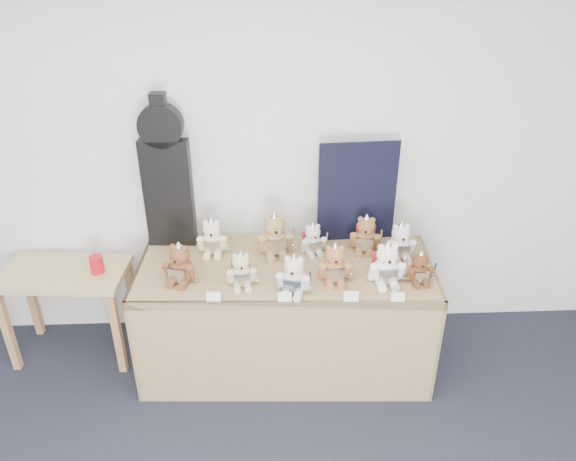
{
  "coord_description": "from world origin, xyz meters",
  "views": [
    {
      "loc": [
        0.36,
        -1.0,
        2.74
      ],
      "look_at": [
        0.49,
        1.93,
        1.11
      ],
      "focal_mm": 35.0,
      "sensor_mm": 36.0,
      "label": 1
    }
  ],
  "objects_px": {
    "teddy_front_centre": "(294,276)",
    "red_cup": "(97,265)",
    "display_table": "(285,294)",
    "guitar_case": "(166,174)",
    "teddy_back_centre_left": "(275,236)",
    "teddy_front_right": "(335,265)",
    "teddy_front_end": "(420,269)",
    "teddy_front_far_right": "(386,265)",
    "teddy_back_end": "(400,243)",
    "teddy_back_centre_right": "(313,240)",
    "teddy_front_left": "(241,271)",
    "teddy_back_left": "(212,238)",
    "teddy_back_right": "(365,235)",
    "teddy_front_far_left": "(180,265)",
    "side_table": "(66,286)"
  },
  "relations": [
    {
      "from": "teddy_front_far_left",
      "to": "teddy_back_right",
      "type": "height_order",
      "value": "teddy_front_far_left"
    },
    {
      "from": "teddy_front_far_left",
      "to": "teddy_front_end",
      "type": "distance_m",
      "value": 1.45
    },
    {
      "from": "red_cup",
      "to": "teddy_back_left",
      "type": "bearing_deg",
      "value": 3.5
    },
    {
      "from": "teddy_front_end",
      "to": "teddy_back_left",
      "type": "height_order",
      "value": "teddy_back_left"
    },
    {
      "from": "teddy_front_centre",
      "to": "red_cup",
      "type": "bearing_deg",
      "value": 173.97
    },
    {
      "from": "side_table",
      "to": "teddy_back_left",
      "type": "distance_m",
      "value": 1.06
    },
    {
      "from": "side_table",
      "to": "teddy_back_right",
      "type": "height_order",
      "value": "teddy_back_right"
    },
    {
      "from": "teddy_front_far_left",
      "to": "teddy_front_centre",
      "type": "relative_size",
      "value": 1.03
    },
    {
      "from": "teddy_front_far_left",
      "to": "teddy_back_centre_left",
      "type": "relative_size",
      "value": 0.89
    },
    {
      "from": "teddy_front_left",
      "to": "side_table",
      "type": "bearing_deg",
      "value": 158.0
    },
    {
      "from": "red_cup",
      "to": "teddy_back_left",
      "type": "xyz_separation_m",
      "value": [
        0.77,
        0.05,
        0.16
      ]
    },
    {
      "from": "teddy_front_end",
      "to": "teddy_back_centre_right",
      "type": "height_order",
      "value": "teddy_back_centre_right"
    },
    {
      "from": "teddy_front_end",
      "to": "teddy_back_right",
      "type": "height_order",
      "value": "teddy_back_right"
    },
    {
      "from": "red_cup",
      "to": "display_table",
      "type": "bearing_deg",
      "value": -10.08
    },
    {
      "from": "side_table",
      "to": "red_cup",
      "type": "height_order",
      "value": "red_cup"
    },
    {
      "from": "side_table",
      "to": "teddy_back_end",
      "type": "relative_size",
      "value": 3.12
    },
    {
      "from": "teddy_front_left",
      "to": "teddy_back_centre_left",
      "type": "distance_m",
      "value": 0.42
    },
    {
      "from": "display_table",
      "to": "teddy_back_centre_left",
      "type": "height_order",
      "value": "teddy_back_centre_left"
    },
    {
      "from": "teddy_front_left",
      "to": "teddy_back_centre_left",
      "type": "relative_size",
      "value": 0.78
    },
    {
      "from": "teddy_front_far_right",
      "to": "teddy_back_left",
      "type": "xyz_separation_m",
      "value": [
        -1.08,
        0.39,
        -0.01
      ]
    },
    {
      "from": "red_cup",
      "to": "teddy_front_centre",
      "type": "relative_size",
      "value": 0.43
    },
    {
      "from": "teddy_front_right",
      "to": "teddy_front_far_right",
      "type": "relative_size",
      "value": 0.92
    },
    {
      "from": "display_table",
      "to": "teddy_front_far_right",
      "type": "bearing_deg",
      "value": -9.21
    },
    {
      "from": "teddy_back_centre_left",
      "to": "teddy_back_left",
      "type": "bearing_deg",
      "value": 169.31
    },
    {
      "from": "teddy_back_right",
      "to": "guitar_case",
      "type": "bearing_deg",
      "value": -175.58
    },
    {
      "from": "red_cup",
      "to": "side_table",
      "type": "bearing_deg",
      "value": 174.28
    },
    {
      "from": "guitar_case",
      "to": "teddy_front_left",
      "type": "height_order",
      "value": "guitar_case"
    },
    {
      "from": "teddy_front_end",
      "to": "teddy_back_right",
      "type": "bearing_deg",
      "value": 120.38
    },
    {
      "from": "guitar_case",
      "to": "teddy_back_left",
      "type": "distance_m",
      "value": 0.51
    },
    {
      "from": "teddy_back_centre_left",
      "to": "teddy_back_centre_right",
      "type": "height_order",
      "value": "teddy_back_centre_left"
    },
    {
      "from": "teddy_front_left",
      "to": "teddy_back_left",
      "type": "xyz_separation_m",
      "value": [
        -0.2,
        0.38,
        0.01
      ]
    },
    {
      "from": "teddy_back_left",
      "to": "teddy_back_right",
      "type": "height_order",
      "value": "teddy_back_right"
    },
    {
      "from": "display_table",
      "to": "teddy_front_left",
      "type": "relative_size",
      "value": 7.72
    },
    {
      "from": "teddy_front_centre",
      "to": "teddy_front_far_right",
      "type": "xyz_separation_m",
      "value": [
        0.57,
        0.08,
        0.01
      ]
    },
    {
      "from": "teddy_front_far_right",
      "to": "teddy_back_centre_right",
      "type": "height_order",
      "value": "teddy_front_far_right"
    },
    {
      "from": "display_table",
      "to": "side_table",
      "type": "distance_m",
      "value": 1.5
    },
    {
      "from": "display_table",
      "to": "teddy_back_end",
      "type": "relative_size",
      "value": 7.05
    },
    {
      "from": "guitar_case",
      "to": "teddy_back_right",
      "type": "relative_size",
      "value": 3.69
    },
    {
      "from": "teddy_back_end",
      "to": "teddy_back_centre_right",
      "type": "bearing_deg",
      "value": 168.49
    },
    {
      "from": "teddy_front_centre",
      "to": "teddy_front_far_right",
      "type": "bearing_deg",
      "value": 20.59
    },
    {
      "from": "display_table",
      "to": "teddy_front_right",
      "type": "xyz_separation_m",
      "value": [
        0.3,
        -0.1,
        0.28
      ]
    },
    {
      "from": "teddy_front_far_left",
      "to": "teddy_front_far_right",
      "type": "distance_m",
      "value": 1.25
    },
    {
      "from": "teddy_back_left",
      "to": "teddy_back_right",
      "type": "relative_size",
      "value": 0.98
    },
    {
      "from": "teddy_front_far_left",
      "to": "teddy_front_right",
      "type": "distance_m",
      "value": 0.94
    },
    {
      "from": "teddy_back_left",
      "to": "teddy_back_centre_right",
      "type": "bearing_deg",
      "value": -2.54
    },
    {
      "from": "display_table",
      "to": "guitar_case",
      "type": "height_order",
      "value": "guitar_case"
    },
    {
      "from": "display_table",
      "to": "side_table",
      "type": "bearing_deg",
      "value": 173.2
    },
    {
      "from": "guitar_case",
      "to": "teddy_back_centre_left",
      "type": "xyz_separation_m",
      "value": [
        0.69,
        -0.17,
        -0.38
      ]
    },
    {
      "from": "red_cup",
      "to": "teddy_front_centre",
      "type": "distance_m",
      "value": 1.36
    },
    {
      "from": "teddy_front_right",
      "to": "teddy_front_end",
      "type": "xyz_separation_m",
      "value": [
        0.52,
        -0.04,
        -0.02
      ]
    }
  ]
}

